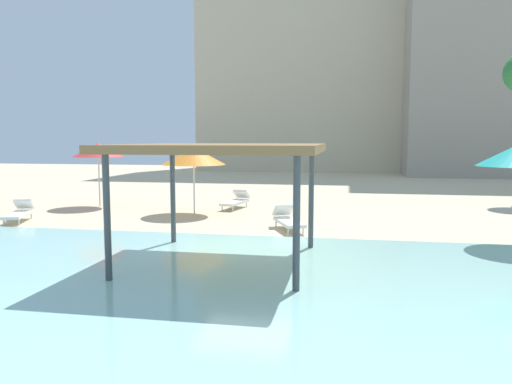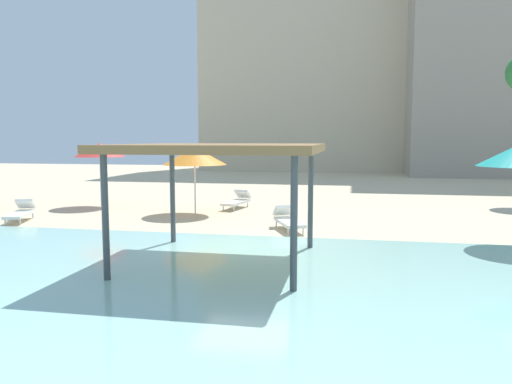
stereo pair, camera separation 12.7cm
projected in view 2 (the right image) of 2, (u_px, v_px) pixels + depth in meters
The scene contains 9 objects.
ground_plane at pixel (244, 248), 13.26m from camera, with size 80.00×80.00×0.00m, color beige.
lagoon_water at pixel (176, 315), 8.13m from camera, with size 44.00×13.50×0.04m, color #99D1C6.
shade_pavilion at pixel (221, 151), 11.33m from camera, with size 4.53×4.53×2.80m.
beach_umbrella_orange_0 at pixel (195, 156), 19.11m from camera, with size 2.49×2.49×2.61m.
beach_umbrella_red_3 at pixel (100, 150), 21.30m from camera, with size 2.16×2.16×2.75m.
lounge_chair_0 at pixel (21, 212), 17.56m from camera, with size 1.19×1.99×0.74m.
lounge_chair_1 at pixel (288, 219), 15.89m from camera, with size 1.29×1.98×0.74m.
lounge_chair_3 at pixel (237, 200), 20.81m from camera, with size 0.94×1.98×0.74m.
hotel_block_0 at pixel (316, 59), 46.91m from camera, with size 20.61×9.32×21.10m, color beige.
Camera 2 is at (2.80, -12.72, 2.91)m, focal length 34.57 mm.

